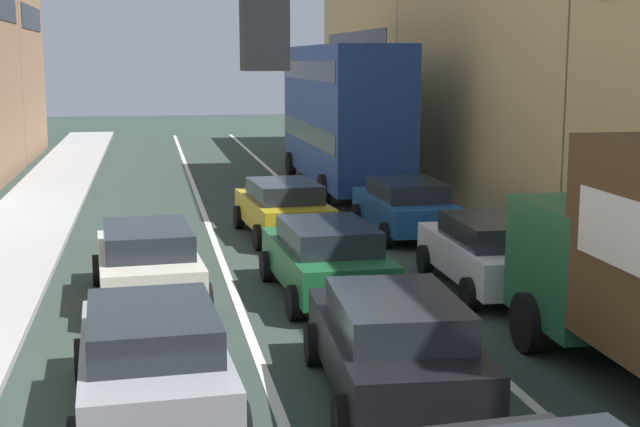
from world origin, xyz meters
name	(u,v)px	position (x,y,z in m)	size (l,w,h in m)	color
sidewalk_left	(24,227)	(-6.70, 20.00, 0.07)	(2.60, 64.00, 0.14)	#A4A4A4
lane_stripe_left	(208,223)	(-1.70, 20.00, 0.01)	(0.16, 60.00, 0.01)	silver
lane_stripe_right	(325,219)	(1.70, 20.00, 0.01)	(0.16, 60.00, 0.01)	silver
building_row_right	(578,12)	(9.90, 21.19, 6.03)	(7.20, 43.90, 13.66)	tan
sedan_centre_lane_second	(394,343)	(-0.09, 6.25, 0.80)	(2.26, 4.40, 1.49)	black
wagon_left_lane_second	(152,357)	(-3.32, 6.26, 0.80)	(2.23, 4.38, 1.49)	gray
hatchback_centre_lane_third	(326,257)	(0.05, 11.64, 0.80)	(2.19, 4.36, 1.49)	#19592D
sedan_left_lane_third	(148,261)	(-3.37, 11.97, 0.80)	(2.28, 4.40, 1.49)	beige
coupe_centre_lane_fourth	(283,207)	(0.11, 17.66, 0.80)	(2.30, 4.41, 1.49)	#B29319
sedan_right_lane_behind_truck	(491,251)	(3.41, 11.53, 0.80)	(2.15, 4.34, 1.49)	silver
wagon_right_lane_far	(405,206)	(3.31, 17.29, 0.80)	(2.10, 4.32, 1.49)	#194C8C
bus_mid_queue_primary	(342,110)	(3.43, 25.72, 2.83)	(2.83, 10.51, 5.06)	navy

